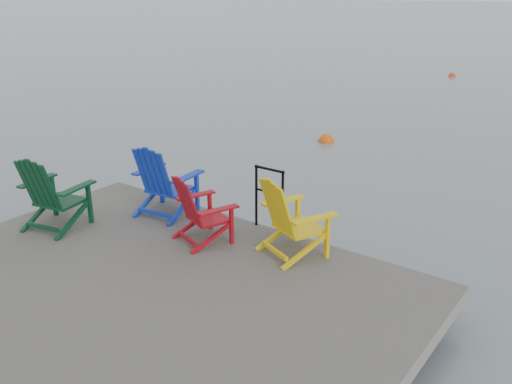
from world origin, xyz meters
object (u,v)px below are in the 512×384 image
Objects in this scene: chair_yellow at (291,216)px; buoy_b at (452,76)px; buoy_a at (326,142)px; handrail at (269,193)px; chair_green at (51,192)px; chair_red at (200,209)px; chair_blue at (163,180)px.

buoy_b is at bearing 124.67° from chair_yellow.
buoy_a is 13.19m from buoy_b.
chair_yellow reaches higher than handrail.
chair_yellow reaches higher than buoy_b.
chair_green reaches higher than chair_red.
buoy_b is (-3.53, 19.36, -1.04)m from handrail.
chair_blue is 1.05× the size of chair_yellow.
chair_yellow is at bearing 11.08° from chair_green.
chair_green is 8.03m from buoy_a.
chair_blue reaches higher than buoy_a.
buoy_a is 1.22× the size of buoy_b.
chair_blue is 19.97m from buoy_b.
chair_green reaches higher than buoy_b.
chair_green reaches higher than chair_yellow.
chair_yellow is 20.30m from buoy_b.
handrail is at bearing 166.98° from chair_yellow.
chair_yellow is (0.66, -0.47, -0.02)m from handrail.
buoy_a is at bearing 79.37° from chair_green.
handrail is 0.83× the size of chair_blue.
chair_blue is (-1.56, -0.49, 0.00)m from handrail.
chair_yellow is at bearing -78.07° from buoy_b.
chair_blue is at bearing -179.50° from chair_red.
chair_green is at bearing -87.05° from buoy_b.
chair_green is at bearing -134.74° from chair_yellow.
buoy_b is at bearing 94.24° from buoy_a.
chair_yellow is 3.10× the size of buoy_b.
buoy_a is (-3.22, 6.68, -1.02)m from chair_yellow.
handrail is 0.84× the size of chair_green.
chair_blue is 2.68× the size of buoy_a.
handrail is 2.72× the size of buoy_b.
chair_red is 0.90× the size of chair_yellow.
buoy_b is at bearing 81.50° from chair_green.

